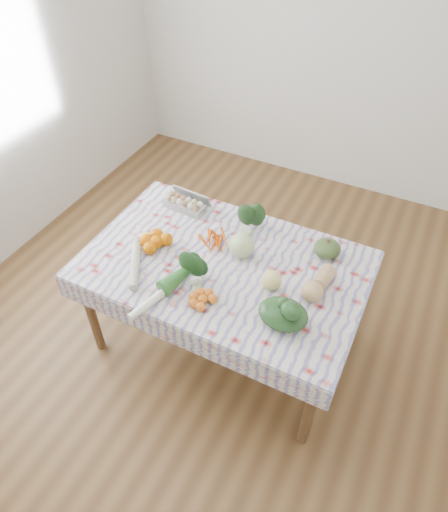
{
  "coord_description": "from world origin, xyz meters",
  "views": [
    {
      "loc": [
        0.86,
        -1.71,
        2.68
      ],
      "look_at": [
        0.0,
        0.0,
        0.82
      ],
      "focal_mm": 32.0,
      "sensor_mm": 36.0,
      "label": 1
    }
  ],
  "objects_px": {
    "egg_carton": "(184,204)",
    "grapefruit": "(271,280)",
    "kabocha_squash": "(327,248)",
    "butternut_squash": "(319,283)",
    "dining_table": "(224,273)",
    "cabbage": "(242,246)"
  },
  "relations": [
    {
      "from": "egg_carton",
      "to": "grapefruit",
      "type": "xyz_separation_m",
      "value": [
        0.79,
        -0.4,
        0.02
      ]
    },
    {
      "from": "kabocha_squash",
      "to": "butternut_squash",
      "type": "xyz_separation_m",
      "value": [
        0.05,
        -0.3,
        0.01
      ]
    },
    {
      "from": "dining_table",
      "to": "cabbage",
      "type": "bearing_deg",
      "value": 59.65
    },
    {
      "from": "cabbage",
      "to": "grapefruit",
      "type": "xyz_separation_m",
      "value": [
        0.26,
        -0.16,
        -0.02
      ]
    },
    {
      "from": "egg_carton",
      "to": "butternut_squash",
      "type": "height_order",
      "value": "butternut_squash"
    },
    {
      "from": "dining_table",
      "to": "cabbage",
      "type": "height_order",
      "value": "cabbage"
    },
    {
      "from": "kabocha_squash",
      "to": "grapefruit",
      "type": "xyz_separation_m",
      "value": [
        -0.2,
        -0.4,
        0.0
      ]
    },
    {
      "from": "butternut_squash",
      "to": "cabbage",
      "type": "bearing_deg",
      "value": -178.49
    },
    {
      "from": "butternut_squash",
      "to": "egg_carton",
      "type": "bearing_deg",
      "value": 172.92
    },
    {
      "from": "dining_table",
      "to": "kabocha_squash",
      "type": "xyz_separation_m",
      "value": [
        0.52,
        0.34,
        0.14
      ]
    },
    {
      "from": "dining_table",
      "to": "kabocha_squash",
      "type": "relative_size",
      "value": 9.99
    },
    {
      "from": "dining_table",
      "to": "cabbage",
      "type": "xyz_separation_m",
      "value": [
        0.06,
        0.11,
        0.16
      ]
    },
    {
      "from": "butternut_squash",
      "to": "grapefruit",
      "type": "bearing_deg",
      "value": -149.14
    },
    {
      "from": "kabocha_squash",
      "to": "cabbage",
      "type": "relative_size",
      "value": 1.04
    },
    {
      "from": "kabocha_squash",
      "to": "butternut_squash",
      "type": "height_order",
      "value": "butternut_squash"
    },
    {
      "from": "cabbage",
      "to": "butternut_squash",
      "type": "distance_m",
      "value": 0.51
    },
    {
      "from": "butternut_squash",
      "to": "grapefruit",
      "type": "xyz_separation_m",
      "value": [
        -0.24,
        -0.1,
        -0.0
      ]
    },
    {
      "from": "dining_table",
      "to": "cabbage",
      "type": "relative_size",
      "value": 10.4
    },
    {
      "from": "dining_table",
      "to": "cabbage",
      "type": "distance_m",
      "value": 0.2
    },
    {
      "from": "dining_table",
      "to": "kabocha_squash",
      "type": "bearing_deg",
      "value": 33.27
    },
    {
      "from": "dining_table",
      "to": "egg_carton",
      "type": "distance_m",
      "value": 0.6
    },
    {
      "from": "kabocha_squash",
      "to": "butternut_squash",
      "type": "distance_m",
      "value": 0.3
    }
  ]
}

